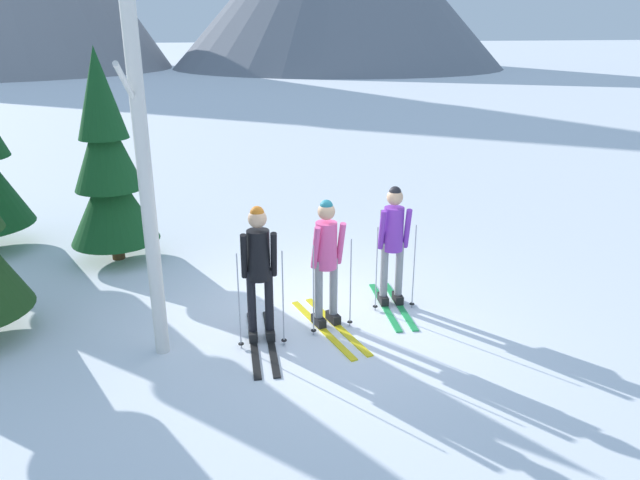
# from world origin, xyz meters

# --- Properties ---
(ground_plane) EXTENTS (400.00, 400.00, 0.00)m
(ground_plane) POSITION_xyz_m (0.00, 0.00, 0.00)
(ground_plane) COLOR white
(skier_in_black) EXTENTS (0.61, 1.71, 1.79)m
(skier_in_black) POSITION_xyz_m (-0.93, -0.34, 1.01)
(skier_in_black) COLOR black
(skier_in_black) RESTS_ON ground
(skier_in_pink) EXTENTS (0.61, 1.82, 1.75)m
(skier_in_pink) POSITION_xyz_m (-0.02, -0.22, 0.96)
(skier_in_pink) COLOR yellow
(skier_in_pink) RESTS_ON ground
(skier_in_purple) EXTENTS (0.60, 1.58, 1.76)m
(skier_in_purple) POSITION_xyz_m (1.08, 0.14, 1.00)
(skier_in_purple) COLOR green
(skier_in_purple) RESTS_ON ground
(pine_tree_mid) EXTENTS (1.47, 1.47, 3.55)m
(pine_tree_mid) POSITION_xyz_m (-2.73, 3.18, 1.62)
(pine_tree_mid) COLOR #51381E
(pine_tree_mid) RESTS_ON ground
(birch_tree_tall) EXTENTS (0.29, 1.12, 4.87)m
(birch_tree_tall) POSITION_xyz_m (-2.17, -0.28, 2.47)
(birch_tree_tall) COLOR silver
(birch_tree_tall) RESTS_ON ground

